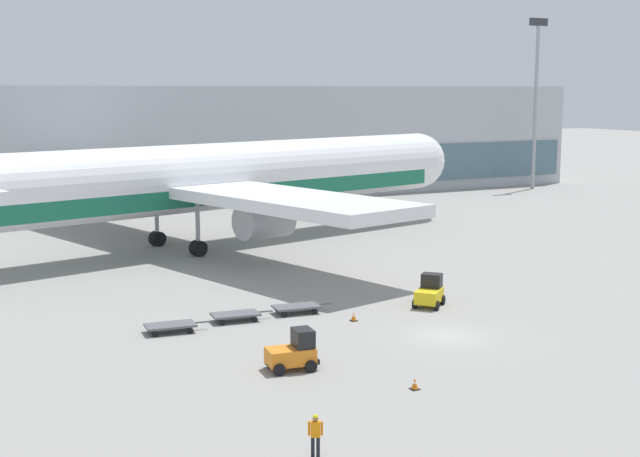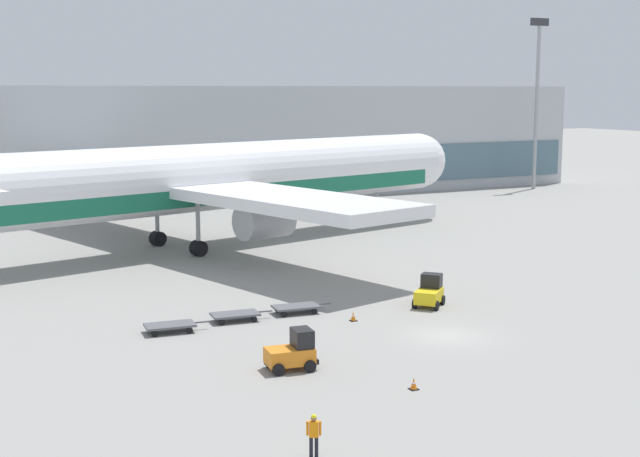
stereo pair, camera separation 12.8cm
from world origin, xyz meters
name	(u,v)px [view 1 (the left image)]	position (x,y,z in m)	size (l,w,h in m)	color
ground_plane	(448,336)	(0.00, 0.00, 0.00)	(400.00, 400.00, 0.00)	gray
terminal_building	(253,140)	(17.53, 69.07, 6.99)	(90.00, 18.20, 14.00)	#B2B7BC
light_mast	(536,91)	(53.81, 55.91, 13.36)	(2.80, 0.50, 23.06)	#9EA0A5
airplane_main	(209,180)	(-1.81, 33.20, 5.84)	(57.01, 48.49, 17.00)	white
baggage_tug_foreground	(430,292)	(3.03, 6.29, 0.88)	(2.77, 2.70, 2.00)	yellow
baggage_tug_mid	(294,352)	(-10.24, -1.46, 0.88)	(2.60, 1.90, 2.00)	orange
baggage_dolly_lead	(171,326)	(-13.54, 7.79, 0.39)	(3.76, 1.80, 0.48)	#56565B
baggage_dolly_second	(236,315)	(-9.34, 8.42, 0.39)	(3.76, 1.80, 0.48)	#56565B
baggage_dolly_third	(296,307)	(-5.32, 8.46, 0.39)	(3.76, 1.80, 0.48)	#56565B
ground_crew_near	(315,432)	(-14.10, -11.41, 0.99)	(0.52, 0.35, 1.69)	black
traffic_cone_near	(415,384)	(-6.60, -6.68, 0.27)	(0.40, 0.40, 0.55)	black
traffic_cone_far	(354,316)	(-3.10, 5.24, 0.27)	(0.40, 0.40, 0.56)	black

